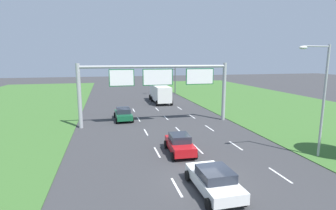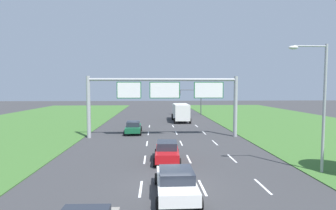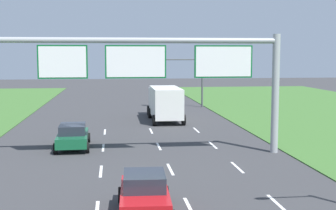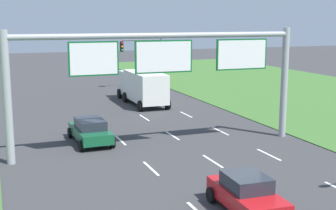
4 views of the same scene
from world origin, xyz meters
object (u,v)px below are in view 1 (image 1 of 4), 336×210
at_px(car_mid_lane, 214,180).
at_px(street_lamp, 320,92).
at_px(car_near_red, 180,144).
at_px(traffic_light_mast, 166,76).
at_px(sign_gantry, 159,81).
at_px(car_lead_silver, 123,114).
at_px(box_truck, 160,93).

height_order(car_mid_lane, street_lamp, street_lamp).
height_order(car_near_red, traffic_light_mast, traffic_light_mast).
bearing_deg(car_mid_lane, traffic_light_mast, 80.23).
bearing_deg(street_lamp, sign_gantry, 125.66).
distance_m(car_mid_lane, street_lamp, 11.03).
relative_size(car_mid_lane, sign_gantry, 0.26).
height_order(car_near_red, car_lead_silver, car_near_red).
height_order(car_lead_silver, box_truck, box_truck).
bearing_deg(box_truck, sign_gantry, -102.32).
height_order(car_near_red, car_mid_lane, car_near_red).
bearing_deg(sign_gantry, car_near_red, -91.69).
xyz_separation_m(car_near_red, traffic_light_mast, (6.74, 33.99, 3.09)).
relative_size(car_lead_silver, car_mid_lane, 1.02).
relative_size(car_lead_silver, sign_gantry, 0.26).
distance_m(car_near_red, car_mid_lane, 6.47).
height_order(car_near_red, sign_gantry, sign_gantry).
bearing_deg(traffic_light_mast, car_lead_silver, -115.96).
xyz_separation_m(car_lead_silver, traffic_light_mast, (10.36, 21.28, 3.09)).
bearing_deg(traffic_light_mast, street_lamp, -85.32).
bearing_deg(street_lamp, traffic_light_mast, 94.68).
bearing_deg(street_lamp, car_lead_silver, 129.98).
xyz_separation_m(car_lead_silver, car_mid_lane, (3.78, -19.19, -0.03)).
relative_size(car_near_red, box_truck, 0.50).
bearing_deg(car_near_red, sign_gantry, 90.62).
height_order(car_lead_silver, sign_gantry, sign_gantry).
bearing_deg(car_near_red, street_lamp, -16.21).
height_order(car_mid_lane, traffic_light_mast, traffic_light_mast).
bearing_deg(car_lead_silver, car_mid_lane, -80.67).
bearing_deg(car_lead_silver, box_truck, 57.15).
height_order(sign_gantry, traffic_light_mast, sign_gantry).
bearing_deg(car_near_red, traffic_light_mast, 81.10).
bearing_deg(traffic_light_mast, sign_gantry, -105.01).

